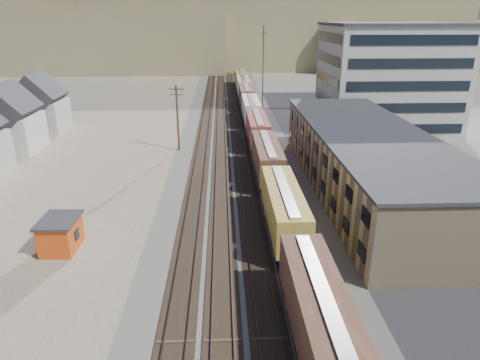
{
  "coord_description": "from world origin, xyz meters",
  "views": [
    {
      "loc": [
        -1.82,
        -21.75,
        19.38
      ],
      "look_at": [
        0.02,
        20.97,
        3.0
      ],
      "focal_mm": 32.0,
      "sensor_mm": 36.0,
      "label": 1
    }
  ],
  "objects_px": {
    "freight_train": "(254,117)",
    "utility_pole_north": "(178,117)",
    "maintenance_shed": "(61,234)",
    "parked_car_blue": "(372,135)"
  },
  "relations": [
    {
      "from": "maintenance_shed",
      "to": "freight_train",
      "type": "bearing_deg",
      "value": 63.44
    },
    {
      "from": "utility_pole_north",
      "to": "parked_car_blue",
      "type": "bearing_deg",
      "value": 9.44
    },
    {
      "from": "freight_train",
      "to": "maintenance_shed",
      "type": "distance_m",
      "value": 44.66
    },
    {
      "from": "freight_train",
      "to": "utility_pole_north",
      "type": "distance_m",
      "value": 16.17
    },
    {
      "from": "parked_car_blue",
      "to": "utility_pole_north",
      "type": "bearing_deg",
      "value": 170.06
    },
    {
      "from": "parked_car_blue",
      "to": "freight_train",
      "type": "bearing_deg",
      "value": 146.67
    },
    {
      "from": "freight_train",
      "to": "parked_car_blue",
      "type": "bearing_deg",
      "value": -13.95
    },
    {
      "from": "utility_pole_north",
      "to": "maintenance_shed",
      "type": "xyz_separation_m",
      "value": [
        -7.66,
        -29.74,
        -3.77
      ]
    },
    {
      "from": "maintenance_shed",
      "to": "parked_car_blue",
      "type": "distance_m",
      "value": 52.89
    },
    {
      "from": "utility_pole_north",
      "to": "maintenance_shed",
      "type": "height_order",
      "value": "utility_pole_north"
    }
  ]
}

